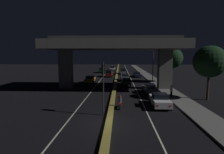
% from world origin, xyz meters
% --- Properties ---
extents(ground_plane, '(200.00, 200.00, 0.00)m').
position_xyz_m(ground_plane, '(0.00, 0.00, 0.00)').
color(ground_plane, black).
extents(lane_line_left_inner, '(0.12, 126.00, 0.00)m').
position_xyz_m(lane_line_left_inner, '(-3.68, 35.00, 0.00)').
color(lane_line_left_inner, beige).
rests_on(lane_line_left_inner, ground_plane).
extents(lane_line_right_inner, '(0.12, 126.00, 0.00)m').
position_xyz_m(lane_line_right_inner, '(3.68, 35.00, 0.00)').
color(lane_line_right_inner, beige).
rests_on(lane_line_right_inner, ground_plane).
extents(median_divider, '(0.56, 126.00, 0.26)m').
position_xyz_m(median_divider, '(0.00, 35.00, 0.13)').
color(median_divider, olive).
rests_on(median_divider, ground_plane).
extents(sidewalk_right, '(2.78, 126.00, 0.15)m').
position_xyz_m(sidewalk_right, '(8.76, 28.00, 0.08)').
color(sidewalk_right, '#5B5956').
rests_on(sidewalk_right, ground_plane).
extents(elevated_overpass, '(22.96, 9.46, 9.13)m').
position_xyz_m(elevated_overpass, '(0.00, 15.85, 7.03)').
color(elevated_overpass, '#5B5956').
rests_on(elevated_overpass, ground_plane).
extents(traffic_light_left_of_median, '(0.30, 0.49, 5.16)m').
position_xyz_m(traffic_light_left_of_median, '(-0.68, 2.15, 3.52)').
color(traffic_light_left_of_median, black).
rests_on(traffic_light_left_of_median, ground_plane).
extents(street_lamp, '(2.10, 0.32, 7.87)m').
position_xyz_m(street_lamp, '(7.96, 24.96, 4.65)').
color(street_lamp, '#2D2D30').
rests_on(street_lamp, ground_plane).
extents(car_white_lead, '(2.04, 4.27, 1.49)m').
position_xyz_m(car_white_lead, '(5.45, 5.35, 0.74)').
color(car_white_lead, silver).
rests_on(car_white_lead, ground_plane).
extents(car_grey_second, '(1.91, 4.11, 1.42)m').
position_xyz_m(car_grey_second, '(5.48, 12.64, 0.74)').
color(car_grey_second, '#515459').
rests_on(car_grey_second, ground_plane).
extents(car_dark_green_third, '(2.05, 4.87, 1.35)m').
position_xyz_m(car_dark_green_third, '(2.18, 20.03, 0.71)').
color(car_dark_green_third, black).
rests_on(car_dark_green_third, ground_plane).
extents(car_grey_fourth, '(2.11, 4.31, 1.50)m').
position_xyz_m(car_grey_fourth, '(2.11, 25.59, 0.78)').
color(car_grey_fourth, '#515459').
rests_on(car_grey_fourth, ground_plane).
extents(car_dark_blue_fifth, '(2.00, 4.65, 1.32)m').
position_xyz_m(car_dark_blue_fifth, '(5.49, 33.31, 0.70)').
color(car_dark_blue_fifth, '#141938').
rests_on(car_dark_blue_fifth, ground_plane).
extents(car_grey_sixth, '(2.17, 4.42, 1.73)m').
position_xyz_m(car_grey_sixth, '(1.80, 39.92, 0.91)').
color(car_grey_sixth, '#515459').
rests_on(car_grey_sixth, ground_plane).
extents(car_taxi_yellow_lead_oncoming, '(2.00, 3.99, 1.51)m').
position_xyz_m(car_taxi_yellow_lead_oncoming, '(-5.43, 22.20, 0.78)').
color(car_taxi_yellow_lead_oncoming, gold).
rests_on(car_taxi_yellow_lead_oncoming, ground_plane).
extents(car_dark_red_second_oncoming, '(2.02, 4.68, 1.92)m').
position_xyz_m(car_dark_red_second_oncoming, '(-2.02, 33.01, 1.00)').
color(car_dark_red_second_oncoming, '#591414').
rests_on(car_dark_red_second_oncoming, ground_plane).
extents(car_dark_green_third_oncoming, '(2.01, 4.06, 1.67)m').
position_xyz_m(car_dark_green_third_oncoming, '(-5.38, 44.89, 0.87)').
color(car_dark_green_third_oncoming, black).
rests_on(car_dark_green_third_oncoming, ground_plane).
extents(car_white_fourth_oncoming, '(1.96, 4.56, 1.74)m').
position_xyz_m(car_white_fourth_oncoming, '(-1.91, 53.70, 0.90)').
color(car_white_fourth_oncoming, silver).
rests_on(car_white_fourth_oncoming, ground_plane).
extents(motorcycle_red_filtering_near, '(0.34, 1.68, 1.42)m').
position_xyz_m(motorcycle_red_filtering_near, '(0.94, 4.45, 0.61)').
color(motorcycle_red_filtering_near, black).
rests_on(motorcycle_red_filtering_near, ground_plane).
extents(pedestrian_on_sidewalk, '(0.32, 0.32, 1.59)m').
position_xyz_m(pedestrian_on_sidewalk, '(8.00, 9.68, 0.95)').
color(pedestrian_on_sidewalk, black).
rests_on(pedestrian_on_sidewalk, sidewalk_right).
extents(roadside_tree_kerbside_near, '(4.05, 4.05, 7.02)m').
position_xyz_m(roadside_tree_kerbside_near, '(12.29, 8.53, 4.98)').
color(roadside_tree_kerbside_near, '#38281C').
rests_on(roadside_tree_kerbside_near, ground_plane).
extents(roadside_tree_kerbside_mid, '(4.34, 4.34, 7.40)m').
position_xyz_m(roadside_tree_kerbside_mid, '(12.04, 23.61, 5.21)').
color(roadside_tree_kerbside_mid, '#2D2116').
rests_on(roadside_tree_kerbside_mid, ground_plane).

